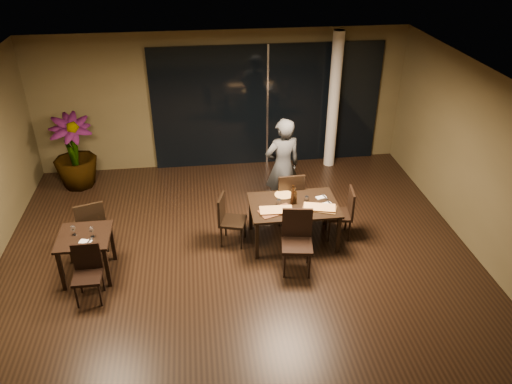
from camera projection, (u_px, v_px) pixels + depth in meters
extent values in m
plane|color=black|center=(241.00, 273.00, 8.08)|extent=(8.00, 8.00, 0.00)
cube|color=brown|center=(221.00, 100.00, 10.81)|extent=(8.00, 0.10, 3.00)
cube|color=brown|center=(498.00, 177.00, 7.77)|extent=(0.10, 8.00, 3.00)
cube|color=silver|center=(237.00, 94.00, 6.57)|extent=(8.00, 8.00, 0.04)
cube|color=black|center=(267.00, 106.00, 10.91)|extent=(5.00, 0.06, 2.70)
cylinder|color=silver|center=(334.00, 102.00, 10.72)|extent=(0.24, 0.24, 3.00)
cube|color=black|center=(294.00, 205.00, 8.51)|extent=(1.50, 1.00, 0.04)
cube|color=black|center=(257.00, 241.00, 8.25)|extent=(0.06, 0.06, 0.71)
cube|color=black|center=(338.00, 235.00, 8.40)|extent=(0.06, 0.06, 0.71)
cube|color=black|center=(251.00, 213.00, 9.00)|extent=(0.06, 0.06, 0.71)
cube|color=black|center=(325.00, 208.00, 9.15)|extent=(0.06, 0.06, 0.71)
cube|color=black|center=(84.00, 237.00, 7.71)|extent=(0.80, 0.80, 0.04)
cube|color=black|center=(61.00, 271.00, 7.57)|extent=(0.06, 0.06, 0.71)
cube|color=black|center=(107.00, 268.00, 7.64)|extent=(0.06, 0.06, 0.71)
cube|color=black|center=(70.00, 245.00, 8.15)|extent=(0.06, 0.06, 0.71)
cube|color=black|center=(113.00, 242.00, 8.23)|extent=(0.06, 0.06, 0.71)
cube|color=black|center=(288.00, 197.00, 9.22)|extent=(0.51, 0.51, 0.05)
cylinder|color=black|center=(295.00, 202.00, 9.55)|extent=(0.04, 0.04, 0.49)
cylinder|color=black|center=(275.00, 204.00, 9.48)|extent=(0.04, 0.04, 0.49)
cylinder|color=black|center=(301.00, 213.00, 9.21)|extent=(0.04, 0.04, 0.49)
cylinder|color=black|center=(280.00, 215.00, 9.15)|extent=(0.04, 0.04, 0.49)
cube|color=black|center=(291.00, 190.00, 8.90)|extent=(0.48, 0.07, 0.55)
cube|color=black|center=(297.00, 245.00, 7.91)|extent=(0.55, 0.55, 0.05)
cylinder|color=black|center=(284.00, 265.00, 7.87)|extent=(0.04, 0.04, 0.49)
cylinder|color=black|center=(309.00, 266.00, 7.86)|extent=(0.04, 0.04, 0.49)
cylinder|color=black|center=(284.00, 250.00, 8.21)|extent=(0.04, 0.04, 0.49)
cylinder|color=black|center=(308.00, 251.00, 8.20)|extent=(0.04, 0.04, 0.49)
cube|color=black|center=(297.00, 223.00, 7.96)|extent=(0.48, 0.12, 0.55)
cube|color=black|center=(233.00, 221.00, 8.61)|extent=(0.53, 0.53, 0.05)
cylinder|color=black|center=(241.00, 239.00, 8.55)|extent=(0.03, 0.03, 0.44)
cylinder|color=black|center=(245.00, 227.00, 8.84)|extent=(0.03, 0.03, 0.44)
cylinder|color=black|center=(221.00, 237.00, 8.59)|extent=(0.03, 0.03, 0.44)
cylinder|color=black|center=(226.00, 225.00, 8.89)|extent=(0.03, 0.03, 0.44)
cube|color=black|center=(221.00, 209.00, 8.52)|extent=(0.16, 0.42, 0.49)
cube|color=black|center=(339.00, 215.00, 8.79)|extent=(0.48, 0.48, 0.05)
cylinder|color=black|center=(327.00, 220.00, 9.05)|extent=(0.04, 0.04, 0.44)
cylinder|color=black|center=(329.00, 231.00, 8.74)|extent=(0.04, 0.04, 0.44)
cylinder|color=black|center=(346.00, 220.00, 9.05)|extent=(0.04, 0.04, 0.44)
cylinder|color=black|center=(349.00, 231.00, 8.74)|extent=(0.04, 0.04, 0.44)
cube|color=black|center=(351.00, 203.00, 8.66)|extent=(0.09, 0.43, 0.49)
cube|color=black|center=(91.00, 225.00, 8.43)|extent=(0.59, 0.59, 0.05)
cylinder|color=black|center=(103.00, 228.00, 8.77)|extent=(0.04, 0.04, 0.48)
cylinder|color=black|center=(80.00, 234.00, 8.63)|extent=(0.04, 0.04, 0.48)
cylinder|color=black|center=(107.00, 240.00, 8.47)|extent=(0.04, 0.04, 0.48)
cylinder|color=black|center=(83.00, 246.00, 8.33)|extent=(0.04, 0.04, 0.48)
cube|color=black|center=(90.00, 218.00, 8.13)|extent=(0.46, 0.18, 0.53)
cube|color=black|center=(88.00, 277.00, 7.35)|extent=(0.42, 0.42, 0.05)
cylinder|color=black|center=(76.00, 297.00, 7.29)|extent=(0.03, 0.03, 0.42)
cylinder|color=black|center=(100.00, 295.00, 7.33)|extent=(0.03, 0.03, 0.42)
cylinder|color=black|center=(80.00, 282.00, 7.58)|extent=(0.03, 0.03, 0.42)
cylinder|color=black|center=(103.00, 280.00, 7.62)|extent=(0.03, 0.03, 0.42)
cube|color=black|center=(87.00, 257.00, 7.39)|extent=(0.41, 0.04, 0.47)
imported|color=#2D2F32|center=(282.00, 166.00, 9.29)|extent=(0.72, 0.57, 1.90)
imported|color=#1E4818|center=(74.00, 152.00, 10.23)|extent=(1.08, 1.08, 1.55)
cube|color=#4C2918|center=(276.00, 211.00, 8.30)|extent=(0.63, 0.46, 0.01)
cube|color=#3F2A14|center=(319.00, 208.00, 8.38)|extent=(0.63, 0.47, 0.01)
cylinder|color=#B22F13|center=(284.00, 195.00, 8.76)|extent=(0.31, 0.31, 0.01)
cylinder|color=white|center=(279.00, 202.00, 8.48)|extent=(0.08, 0.08, 0.09)
cylinder|color=white|center=(307.00, 199.00, 8.58)|extent=(0.07, 0.07, 0.08)
cube|color=white|center=(327.00, 204.00, 8.50)|extent=(0.20, 0.14, 0.01)
cube|color=white|center=(321.00, 197.00, 8.69)|extent=(0.20, 0.14, 0.01)
cube|color=silver|center=(85.00, 242.00, 7.55)|extent=(0.20, 0.16, 0.01)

